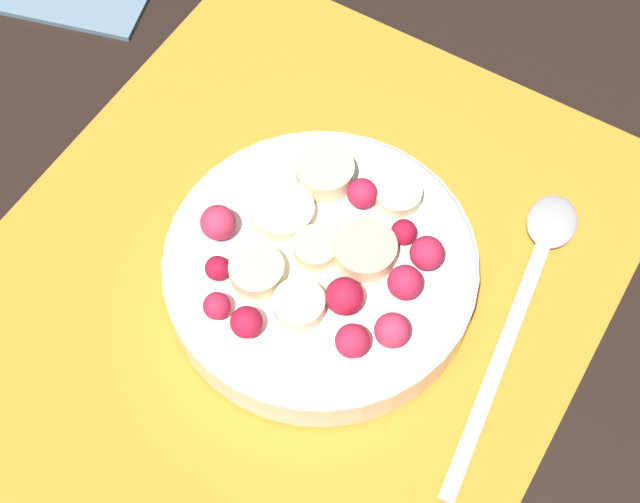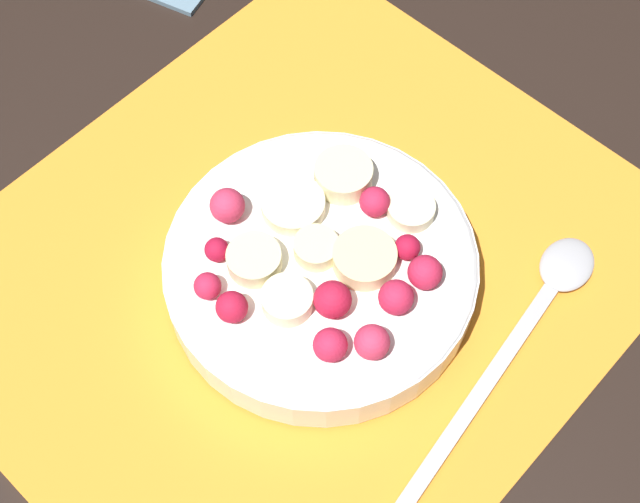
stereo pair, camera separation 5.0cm
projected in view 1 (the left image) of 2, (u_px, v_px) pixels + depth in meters
The scene contains 4 objects.
ground_plane at pixel (296, 272), 0.54m from camera, with size 3.00×3.00×0.00m, color black.
placemat at pixel (296, 269), 0.54m from camera, with size 0.40×0.35×0.01m.
fruit_bowl at pixel (321, 266), 0.52m from camera, with size 0.18×0.18×0.05m.
spoon at pixel (532, 274), 0.53m from camera, with size 0.21×0.04×0.01m.
Camera 1 is at (-0.21, -0.15, 0.48)m, focal length 50.00 mm.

